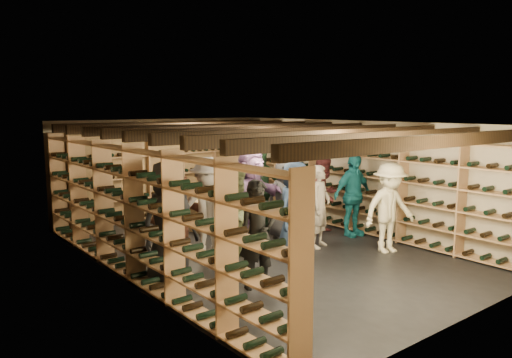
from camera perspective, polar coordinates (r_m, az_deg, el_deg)
The scene contains 23 objects.
ground at distance 9.55m, azimuth 0.75°, elevation -8.17°, with size 8.00×8.00×0.00m, color black.
walls at distance 9.28m, azimuth 0.77°, elevation -1.04°, with size 5.52×8.02×2.40m.
ceiling at distance 9.16m, azimuth 0.78°, elevation 6.38°, with size 5.50×8.00×0.01m, color beige.
ceiling_joists at distance 9.17m, azimuth 0.78°, elevation 5.50°, with size 5.40×7.12×0.18m.
wine_rack_left at distance 7.97m, azimuth -13.76°, elevation -3.77°, with size 0.32×7.50×2.15m.
wine_rack_right at distance 11.08m, azimuth 11.13°, elevation -0.32°, with size 0.32×7.50×2.15m.
wine_rack_back at distance 12.48m, azimuth -10.40°, elevation 0.65°, with size 4.70×0.30×2.15m.
crate_stack_left at distance 10.86m, azimuth -0.78°, elevation -4.28°, with size 0.59×0.49×0.68m.
crate_stack_right at distance 11.01m, azimuth -6.07°, elevation -4.16°, with size 0.56×0.43×0.68m.
crate_loose at distance 11.96m, azimuth -4.00°, elevation -4.38°, with size 0.50×0.33×0.17m, color tan.
person_0 at distance 7.82m, azimuth -9.93°, elevation -4.81°, with size 0.93×0.60×1.90m, color black.
person_1 at distance 7.46m, azimuth 0.25°, elevation -6.35°, with size 0.60×0.39×1.64m, color black.
person_2 at distance 8.82m, azimuth -1.91°, elevation -3.93°, with size 0.82×0.64×1.68m, color #4D5535.
person_3 at distance 9.58m, azimuth 15.01°, elevation -3.22°, with size 1.09×0.63×1.68m, color beige.
person_4 at distance 10.63m, azimuth 11.00°, elevation -1.83°, with size 1.02×0.42×1.73m, color #1A7582.
person_5 at distance 8.86m, azimuth -8.91°, elevation -4.35°, with size 1.45×0.46×1.57m, color brown.
person_6 at distance 9.05m, azimuth 4.45°, elevation -3.43°, with size 0.85×0.55×1.74m, color #1F304E.
person_7 at distance 9.68m, azimuth 7.31°, elevation -3.13°, with size 0.58×0.38×1.60m, color gray.
person_8 at distance 10.76m, azimuth 7.80°, elevation -1.83°, with size 0.80×0.63×1.66m, color #4B1C1E.
person_9 at distance 8.91m, azimuth -5.41°, elevation -3.36°, with size 1.18×0.68×1.83m, color beige.
person_10 at distance 10.94m, azimuth 0.49°, elevation -1.23°, with size 1.05×0.44×1.79m, color #25482B.
person_11 at distance 9.56m, azimuth -0.50°, elevation -2.27°, with size 1.77×0.56×1.91m, color #835A91.
person_12 at distance 10.23m, azimuth 3.32°, elevation -2.29°, with size 0.81×0.53×1.66m, color #2E2D31.
Camera 1 is at (-5.78, -7.11, 2.71)m, focal length 35.00 mm.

